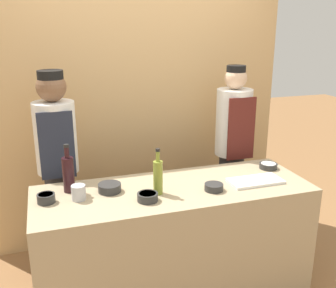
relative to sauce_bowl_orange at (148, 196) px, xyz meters
The scene contains 13 objects.
cabinet_wall 1.27m from the sauce_bowl_orange, 79.42° to the left, with size 2.69×0.18×2.40m.
counter 0.54m from the sauce_bowl_orange, 31.51° to the left, with size 1.93×0.69×0.89m.
sauce_bowl_orange is the anchor object (origin of this frame).
sauce_bowl_white 1.09m from the sauce_bowl_orange, 14.63° to the left, with size 0.14×0.14×0.04m.
sauce_bowl_red 0.65m from the sauce_bowl_orange, 164.61° to the left, with size 0.11×0.11×0.06m.
sauce_bowl_yellow 0.47m from the sauce_bowl_orange, ahead, with size 0.13×0.13×0.05m.
sauce_bowl_purple 0.30m from the sauce_bowl_orange, 133.90° to the left, with size 0.16×0.16×0.06m.
cutting_board 0.82m from the sauce_bowl_orange, ahead, with size 0.39×0.19×0.02m.
bottle_wine 0.57m from the sauce_bowl_orange, 146.82° to the left, with size 0.08×0.08×0.33m.
bottle_oil 0.16m from the sauce_bowl_orange, 42.13° to the left, with size 0.06×0.06×0.32m.
cup_steel 0.45m from the sauce_bowl_orange, 160.05° to the left, with size 0.09×0.09×0.10m.
chef_left 0.90m from the sauce_bowl_orange, 125.29° to the left, with size 0.31×0.31×1.66m.
chef_right 1.22m from the sauce_bowl_orange, 37.01° to the left, with size 0.31×0.31×1.65m.
Camera 1 is at (-0.81, -2.38, 1.99)m, focal length 42.00 mm.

